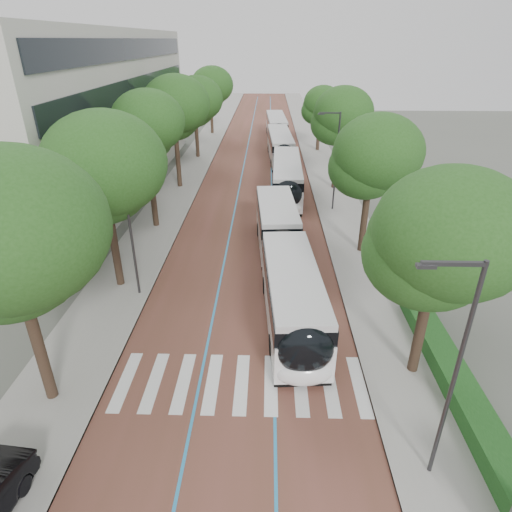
{
  "coord_description": "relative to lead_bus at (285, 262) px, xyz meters",
  "views": [
    {
      "loc": [
        1.2,
        -12.78,
        13.14
      ],
      "look_at": [
        0.61,
        8.34,
        2.4
      ],
      "focal_mm": 30.0,
      "sensor_mm": 36.0,
      "label": 1
    }
  ],
  "objects": [
    {
      "name": "bus_queued_0",
      "position": [
        0.72,
        16.43,
        -0.0
      ],
      "size": [
        2.77,
        12.45,
        3.2
      ],
      "rotation": [
        0.0,
        0.0,
        -0.02
      ],
      "color": "white",
      "rests_on": "ground"
    },
    {
      "name": "kerb_left",
      "position": [
        -7.85,
        30.83,
        -1.57
      ],
      "size": [
        0.2,
        140.0,
        0.14
      ],
      "primitive_type": "cube",
      "color": "gray",
      "rests_on": "ground"
    },
    {
      "name": "bus_queued_2",
      "position": [
        0.14,
        42.12,
        -0.0
      ],
      "size": [
        3.08,
        12.5,
        3.2
      ],
      "rotation": [
        0.0,
        0.0,
        0.05
      ],
      "color": "white",
      "rests_on": "ground"
    },
    {
      "name": "ground",
      "position": [
        -2.25,
        -9.17,
        -1.63
      ],
      "size": [
        160.0,
        160.0,
        0.0
      ],
      "primitive_type": "plane",
      "color": "#51544C",
      "rests_on": "ground"
    },
    {
      "name": "lamp_post_left",
      "position": [
        -8.35,
        -1.17,
        2.49
      ],
      "size": [
        0.14,
        0.14,
        8.0
      ],
      "primitive_type": "cylinder",
      "color": "#323235",
      "rests_on": "sidewalk_left"
    },
    {
      "name": "trees_left",
      "position": [
        -9.75,
        15.65,
        5.21
      ],
      "size": [
        6.46,
        61.38,
        9.89
      ],
      "color": "black",
      "rests_on": "ground"
    },
    {
      "name": "lane_line_right",
      "position": [
        -0.65,
        30.83,
        -1.6
      ],
      "size": [
        0.12,
        126.0,
        0.01
      ],
      "primitive_type": "cube",
      "color": "#2581B9",
      "rests_on": "road"
    },
    {
      "name": "office_building",
      "position": [
        -21.72,
        18.83,
        5.37
      ],
      "size": [
        18.11,
        40.0,
        14.0
      ],
      "color": "#A6A49A",
      "rests_on": "ground"
    },
    {
      "name": "sidewalk_left",
      "position": [
        -9.75,
        30.83,
        -1.57
      ],
      "size": [
        4.0,
        140.0,
        0.12
      ],
      "primitive_type": "cube",
      "color": "gray",
      "rests_on": "ground"
    },
    {
      "name": "streetlight_far",
      "position": [
        4.37,
        12.83,
        3.19
      ],
      "size": [
        1.82,
        0.2,
        8.0
      ],
      "color": "#323235",
      "rests_on": "sidewalk_right"
    },
    {
      "name": "hedge",
      "position": [
        6.85,
        -9.17,
        -1.11
      ],
      "size": [
        1.2,
        14.0,
        0.8
      ],
      "primitive_type": "cube",
      "color": "#184518",
      "rests_on": "sidewalk_right"
    },
    {
      "name": "streetlight_near",
      "position": [
        4.37,
        -12.17,
        3.19
      ],
      "size": [
        1.82,
        0.2,
        8.0
      ],
      "color": "#323235",
      "rests_on": "sidewalk_right"
    },
    {
      "name": "lead_bus",
      "position": [
        0.0,
        0.0,
        0.0
      ],
      "size": [
        3.73,
        18.52,
        3.2
      ],
      "rotation": [
        0.0,
        0.0,
        0.07
      ],
      "color": "black",
      "rests_on": "ground"
    },
    {
      "name": "lane_line_left",
      "position": [
        -3.85,
        30.83,
        -1.6
      ],
      "size": [
        0.12,
        126.0,
        0.01
      ],
      "primitive_type": "cube",
      "color": "#2581B9",
      "rests_on": "road"
    },
    {
      "name": "road",
      "position": [
        -2.25,
        30.83,
        -1.62
      ],
      "size": [
        11.0,
        140.0,
        0.02
      ],
      "primitive_type": "cube",
      "color": "brown",
      "rests_on": "ground"
    },
    {
      "name": "bus_queued_1",
      "position": [
        0.42,
        29.56,
        -0.0
      ],
      "size": [
        3.09,
        12.5,
        3.2
      ],
      "rotation": [
        0.0,
        0.0,
        0.05
      ],
      "color": "white",
      "rests_on": "ground"
    },
    {
      "name": "trees_right",
      "position": [
        5.45,
        9.8,
        4.56
      ],
      "size": [
        5.85,
        47.34,
        8.94
      ],
      "color": "black",
      "rests_on": "ground"
    },
    {
      "name": "zebra_crossing",
      "position": [
        -2.05,
        -8.17,
        -1.6
      ],
      "size": [
        10.55,
        3.6,
        0.01
      ],
      "color": "silver",
      "rests_on": "ground"
    },
    {
      "name": "kerb_right",
      "position": [
        3.35,
        30.83,
        -1.57
      ],
      "size": [
        0.2,
        140.0,
        0.14
      ],
      "primitive_type": "cube",
      "color": "gray",
      "rests_on": "ground"
    },
    {
      "name": "sidewalk_right",
      "position": [
        5.25,
        30.83,
        -1.57
      ],
      "size": [
        4.0,
        140.0,
        0.12
      ],
      "primitive_type": "cube",
      "color": "gray",
      "rests_on": "ground"
    }
  ]
}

